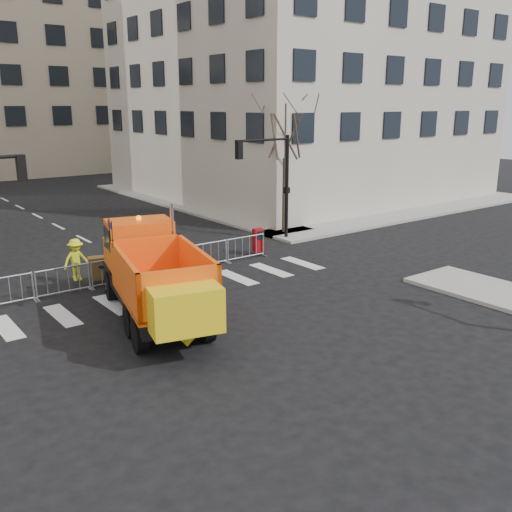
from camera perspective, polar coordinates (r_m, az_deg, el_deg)
ground at (r=17.90m, az=1.68°, el=-7.74°), size 120.00×120.00×0.00m
sidewalk_back at (r=24.71m, az=-10.73°, el=-1.35°), size 64.00×5.00×0.15m
traffic_light_right at (r=29.55m, az=3.10°, el=6.78°), size 0.18×0.18×5.40m
crowd_barriers at (r=23.48m, az=-11.44°, el=-1.04°), size 12.60×0.60×1.10m
street_tree at (r=30.63m, az=2.92°, el=9.05°), size 3.00×3.00×7.50m
plow_truck at (r=18.69m, az=-10.16°, el=-1.75°), size 4.66×9.64×3.62m
cop_a at (r=23.23m, az=-8.83°, el=0.14°), size 0.82×0.61×2.06m
cop_b at (r=22.23m, az=-14.48°, el=-1.04°), size 1.08×0.94×1.91m
cop_c at (r=23.02m, az=-9.99°, el=-0.32°), size 1.02×1.13×1.85m
worker at (r=23.46m, az=-17.54°, el=-0.35°), size 1.16×0.76×1.68m
newspaper_box at (r=26.81m, az=0.21°, el=1.59°), size 0.53×0.49×1.10m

